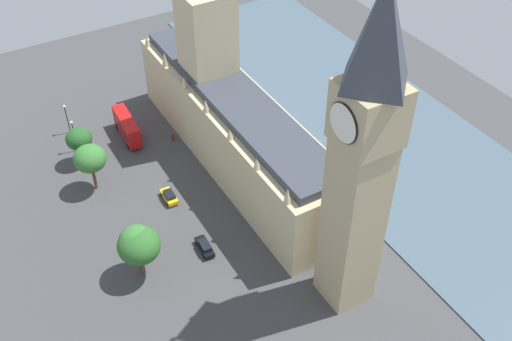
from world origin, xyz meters
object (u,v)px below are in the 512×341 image
(street_lamp_under_trees, at_px, (73,131))
(plane_tree_by_river_gate, at_px, (90,159))
(double_decker_bus_kerbside, at_px, (127,126))
(plane_tree_trailing, at_px, (136,241))
(car_black_near_tower, at_px, (205,247))
(clock_tower, at_px, (362,156))
(pedestrian_leading, at_px, (173,137))
(plane_tree_far_end, at_px, (79,139))
(street_lamp_opposite_hall, at_px, (66,114))
(parliament_building, at_px, (232,120))
(car_yellow_cab_midblock, at_px, (169,196))
(plane_tree_corner, at_px, (139,246))

(street_lamp_under_trees, bearing_deg, plane_tree_by_river_gate, 87.91)
(double_decker_bus_kerbside, height_order, plane_tree_trailing, plane_tree_trailing)
(car_black_near_tower, bearing_deg, plane_tree_trailing, 178.19)
(double_decker_bus_kerbside, bearing_deg, car_black_near_tower, -87.77)
(clock_tower, height_order, pedestrian_leading, clock_tower)
(plane_tree_far_end, height_order, street_lamp_opposite_hall, plane_tree_far_end)
(clock_tower, bearing_deg, car_black_near_tower, -50.94)
(parliament_building, xyz_separation_m, car_yellow_cab_midblock, (15.54, 4.94, -7.92))
(pedestrian_leading, distance_m, plane_tree_by_river_gate, 19.79)
(plane_tree_by_river_gate, bearing_deg, car_black_near_tower, 113.70)
(plane_tree_corner, bearing_deg, clock_tower, 143.65)
(pedestrian_leading, relative_size, plane_tree_trailing, 0.18)
(car_yellow_cab_midblock, distance_m, plane_tree_trailing, 17.73)
(double_decker_bus_kerbside, distance_m, car_black_near_tower, 34.82)
(double_decker_bus_kerbside, relative_size, car_yellow_cab_midblock, 2.39)
(plane_tree_corner, xyz_separation_m, street_lamp_opposite_hall, (-1.04, -41.65, -1.91))
(street_lamp_opposite_hall, bearing_deg, plane_tree_trailing, 88.35)
(plane_tree_far_end, height_order, street_lamp_under_trees, plane_tree_far_end)
(plane_tree_by_river_gate, relative_size, street_lamp_under_trees, 1.33)
(car_yellow_cab_midblock, height_order, car_black_near_tower, same)
(parliament_building, height_order, street_lamp_opposite_hall, parliament_building)
(clock_tower, bearing_deg, street_lamp_under_trees, -65.51)
(clock_tower, bearing_deg, street_lamp_opposite_hall, -68.25)
(street_lamp_opposite_hall, bearing_deg, pedestrian_leading, 143.06)
(parliament_building, xyz_separation_m, plane_tree_by_river_gate, (25.73, -4.69, -1.95))
(car_yellow_cab_midblock, height_order, street_lamp_opposite_hall, street_lamp_opposite_hall)
(clock_tower, relative_size, street_lamp_opposite_hall, 7.76)
(clock_tower, height_order, car_yellow_cab_midblock, clock_tower)
(pedestrian_leading, height_order, street_lamp_under_trees, street_lamp_under_trees)
(car_yellow_cab_midblock, relative_size, car_black_near_tower, 0.91)
(clock_tower, height_order, plane_tree_by_river_gate, clock_tower)
(car_yellow_cab_midblock, bearing_deg, plane_tree_corner, -126.86)
(clock_tower, distance_m, plane_tree_by_river_gate, 52.24)
(parliament_building, xyz_separation_m, street_lamp_under_trees, (25.28, -16.87, -3.96))
(plane_tree_far_end, bearing_deg, pedestrian_leading, 172.83)
(parliament_building, bearing_deg, plane_tree_far_end, -26.68)
(plane_tree_corner, height_order, street_lamp_under_trees, plane_tree_corner)
(car_yellow_cab_midblock, distance_m, street_lamp_opposite_hall, 29.97)
(car_yellow_cab_midblock, bearing_deg, pedestrian_leading, 64.28)
(car_yellow_cab_midblock, relative_size, plane_tree_corner, 0.47)
(double_decker_bus_kerbside, relative_size, plane_tree_trailing, 1.12)
(plane_tree_trailing, bearing_deg, clock_tower, 143.00)
(double_decker_bus_kerbside, xyz_separation_m, plane_tree_corner, (10.70, 34.31, 3.90))
(parliament_building, distance_m, car_yellow_cab_midblock, 18.13)
(parliament_building, relative_size, street_lamp_opposite_hall, 8.71)
(car_black_near_tower, bearing_deg, plane_tree_far_end, 111.14)
(car_yellow_cab_midblock, bearing_deg, plane_tree_far_end, 119.81)
(double_decker_bus_kerbside, bearing_deg, plane_tree_trailing, -105.15)
(pedestrian_leading, bearing_deg, double_decker_bus_kerbside, -63.88)
(clock_tower, distance_m, plane_tree_corner, 37.03)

